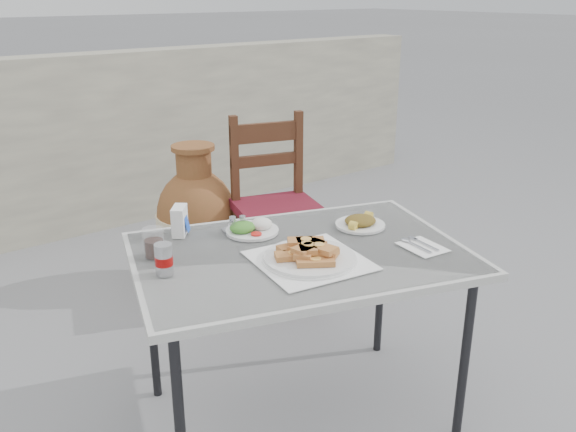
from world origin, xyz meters
TOP-DOWN VIEW (x-y plane):
  - ground at (0.00, 0.00)m, footprint 80.00×80.00m
  - cafe_table at (-0.06, -0.02)m, footprint 1.36×1.12m
  - pide_plate at (-0.09, -0.11)m, footprint 0.41×0.41m
  - salad_rice_plate at (-0.10, 0.23)m, footprint 0.21×0.21m
  - salad_chopped_plate at (0.28, 0.02)m, footprint 0.20×0.20m
  - soda_can at (-0.53, 0.10)m, footprint 0.06×0.06m
  - cola_glass at (-0.50, 0.25)m, footprint 0.07×0.07m
  - napkin_holder at (-0.33, 0.38)m, footprint 0.09×0.10m
  - condiment_caddy at (-0.15, 0.27)m, footprint 0.10×0.08m
  - cutlery_napkin at (0.31, -0.25)m, footprint 0.14×0.18m
  - chair at (0.51, 0.92)m, footprint 0.53×0.53m
  - terracotta_urn at (0.24, 1.30)m, footprint 0.46×0.46m
  - back_wall at (0.00, 2.50)m, footprint 6.00×0.25m

SIDE VIEW (x-z plane):
  - ground at x=0.00m, z-range 0.00..0.00m
  - terracotta_urn at x=0.24m, z-range -0.03..0.77m
  - chair at x=0.51m, z-range 0.02..0.99m
  - back_wall at x=0.00m, z-range 0.00..1.20m
  - cafe_table at x=-0.06m, z-range 0.31..1.02m
  - cutlery_napkin at x=0.31m, z-range 0.71..0.73m
  - salad_chopped_plate at x=0.28m, z-range 0.71..0.75m
  - salad_rice_plate at x=-0.10m, z-range 0.71..0.76m
  - condiment_caddy at x=-0.15m, z-range 0.71..0.77m
  - pide_plate at x=-0.09m, z-range 0.71..0.79m
  - cola_glass at x=-0.50m, z-range 0.71..0.81m
  - soda_can at x=-0.53m, z-range 0.72..0.82m
  - napkin_holder at x=-0.33m, z-range 0.72..0.83m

